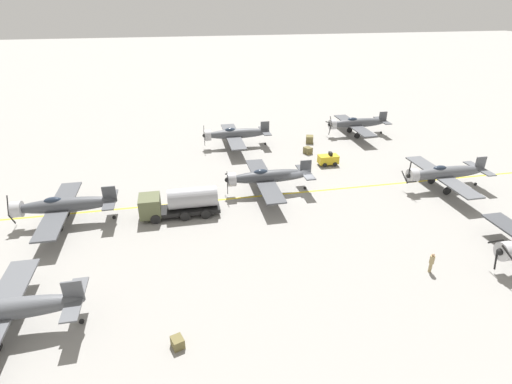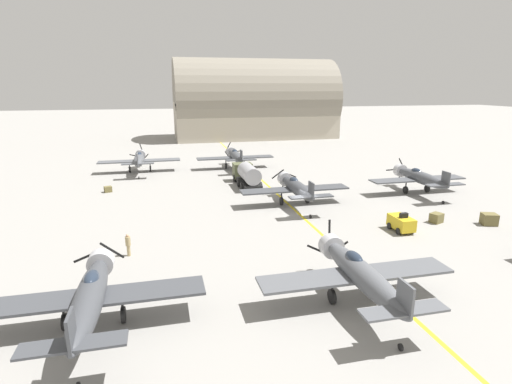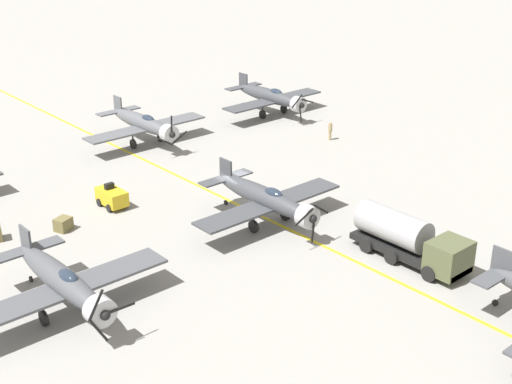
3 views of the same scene
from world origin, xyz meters
name	(u,v)px [view 3 (image 3 of 3)]	position (x,y,z in m)	size (l,w,h in m)	color
ground_plane	(239,205)	(0.00, 0.00, 0.00)	(400.00, 400.00, 0.00)	gray
taxiway_stripe	(239,205)	(0.00, 0.00, 0.00)	(0.30, 160.00, 0.01)	yellow
airplane_near_center	(144,123)	(-2.37, -16.42, 2.01)	(12.00, 9.98, 3.80)	#57595E
airplane_mid_right	(63,281)	(16.72, 5.01, 2.01)	(12.00, 9.98, 3.65)	#4C4E54
airplane_near_left	(271,97)	(-17.41, -15.55, 2.01)	(12.00, 9.98, 3.65)	#404348
airplane_mid_center	(266,198)	(0.66, 3.86, 2.01)	(12.00, 9.98, 3.65)	#404247
fuel_tanker	(410,239)	(-2.65, 13.77, 1.51)	(2.67, 8.00, 2.98)	black
tow_tractor	(112,197)	(7.26, -6.03, 0.79)	(1.57, 2.60, 1.79)	gold
ground_crew_walking	(330,130)	(-16.23, -5.96, 0.98)	(0.39, 0.39, 1.79)	tan
supply_crate_mid_lane	(63,224)	(11.90, -4.73, 0.46)	(1.10, 0.92, 0.92)	brown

